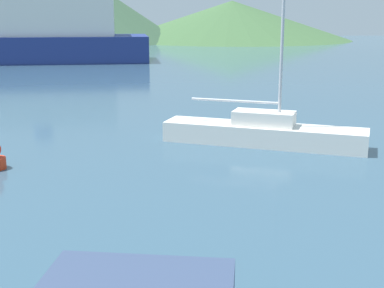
{
  "coord_description": "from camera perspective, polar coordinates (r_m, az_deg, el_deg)",
  "views": [
    {
      "loc": [
        -1.69,
        -1.69,
        5.07
      ],
      "look_at": [
        -0.44,
        14.0,
        1.2
      ],
      "focal_mm": 50.0,
      "sensor_mm": 36.0,
      "label": 1
    }
  ],
  "objects": [
    {
      "name": "hill_central",
      "position": [
        106.29,
        4.26,
        13.02
      ],
      "size": [
        45.6,
        45.6,
        7.37
      ],
      "color": "#3D6038",
      "rests_on": "ground_plane"
    },
    {
      "name": "sailboat_inner",
      "position": [
        21.21,
        7.63,
        1.27
      ],
      "size": [
        7.89,
        4.56,
        6.84
      ],
      "rotation": [
        0.0,
        0.0,
        -0.41
      ],
      "color": "white",
      "rests_on": "ground_plane"
    },
    {
      "name": "hill_west",
      "position": [
        102.85,
        -14.08,
        14.63
      ],
      "size": [
        44.3,
        44.3,
        14.5
      ],
      "color": "#38563D",
      "rests_on": "ground_plane"
    },
    {
      "name": "ferry_distant",
      "position": [
        59.82,
        -16.19,
        11.23
      ],
      "size": [
        23.52,
        9.47,
        8.25
      ],
      "rotation": [
        0.0,
        0.0,
        0.06
      ],
      "color": "navy",
      "rests_on": "ground_plane"
    }
  ]
}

